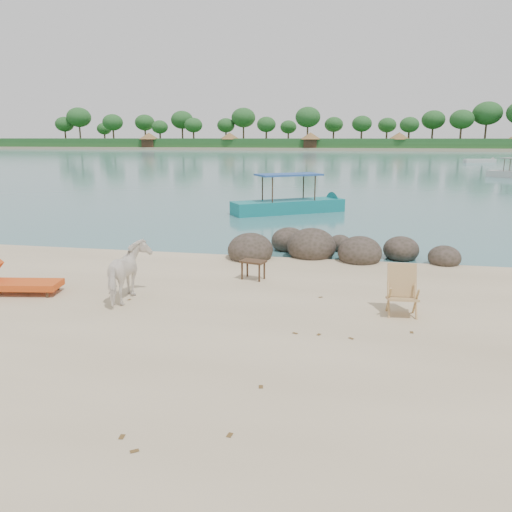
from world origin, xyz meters
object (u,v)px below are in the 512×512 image
(boulders, at_px, (323,249))
(boat_near, at_px, (289,180))
(deck_chair, at_px, (403,293))
(cow, at_px, (129,274))
(side_table, at_px, (253,271))
(lounge_chair, at_px, (23,282))

(boulders, relative_size, boat_near, 1.07)
(deck_chair, distance_m, boat_near, 14.24)
(boat_near, bearing_deg, cow, -129.64)
(boulders, xyz_separation_m, boat_near, (-2.16, 8.82, 1.26))
(side_table, xyz_separation_m, deck_chair, (3.35, -1.93, 0.25))
(lounge_chair, bearing_deg, cow, -8.54)
(side_table, distance_m, boat_near, 11.78)
(lounge_chair, bearing_deg, deck_chair, -8.06)
(cow, xyz_separation_m, boat_near, (1.62, 13.76, 0.86))
(lounge_chair, bearing_deg, side_table, 14.35)
(side_table, relative_size, deck_chair, 0.60)
(boat_near, bearing_deg, lounge_chair, -139.67)
(cow, height_order, boat_near, boat_near)
(cow, distance_m, boat_near, 13.89)
(boulders, relative_size, deck_chair, 6.74)
(lounge_chair, relative_size, deck_chair, 2.09)
(boulders, relative_size, side_table, 11.18)
(lounge_chair, xyz_separation_m, boat_near, (4.15, 13.79, 1.17))
(side_table, height_order, deck_chair, deck_chair)
(side_table, bearing_deg, boulders, 77.74)
(lounge_chair, height_order, boat_near, boat_near)
(lounge_chair, height_order, deck_chair, deck_chair)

